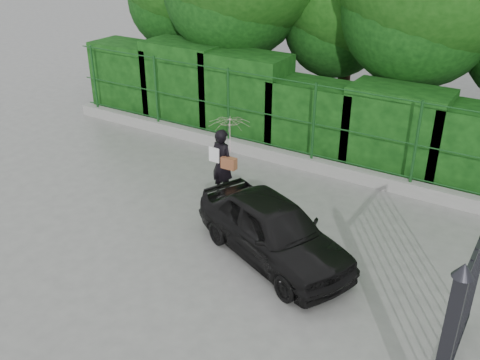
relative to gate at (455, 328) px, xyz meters
The scene contains 7 objects.
ground 4.81m from the gate, behind, with size 80.00×80.00×0.00m, color gray.
kerb 7.04m from the gate, 131.36° to the left, with size 14.00×0.25×0.30m, color #9E9E99.
fence 6.82m from the gate, 129.97° to the left, with size 14.13×0.06×1.80m.
hedge 7.86m from the gate, 127.65° to the left, with size 14.20×1.20×2.29m.
gate is the anchor object (origin of this frame).
woman 6.03m from the gate, 148.80° to the left, with size 0.87×0.87×1.77m.
car 3.70m from the gate, 153.03° to the left, with size 1.31×3.25×1.11m, color black.
Camera 1 is at (5.02, -5.98, 5.40)m, focal length 40.00 mm.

